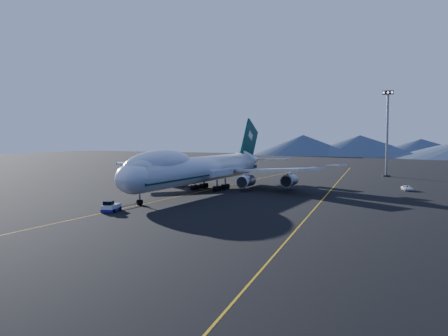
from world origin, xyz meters
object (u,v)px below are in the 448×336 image
at_px(boeing_747, 200,169).
at_px(pushback_tug, 111,208).
at_px(service_van, 407,188).
at_px(floodlight_mast, 387,133).

relative_size(boeing_747, pushback_tug, 14.41).
relative_size(pushback_tug, service_van, 1.08).
bearing_deg(pushback_tug, service_van, 37.28).
relative_size(service_van, floodlight_mast, 0.16).
relative_size(pushback_tug, floodlight_mast, 0.17).
bearing_deg(pushback_tug, floodlight_mast, 55.88).
xyz_separation_m(boeing_747, pushback_tug, (0.13, -35.93, -5.19)).
distance_m(boeing_747, pushback_tug, 36.30).
xyz_separation_m(service_van, floodlight_mast, (-10.68, 43.58, 14.25)).
bearing_deg(boeing_747, service_van, 27.56).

